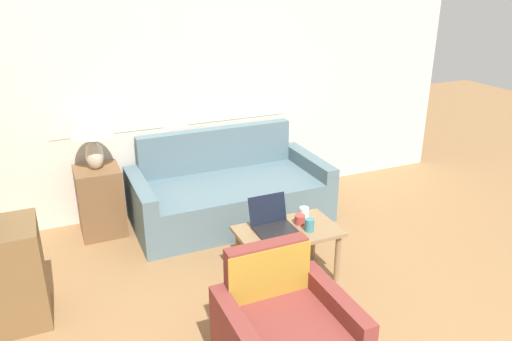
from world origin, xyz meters
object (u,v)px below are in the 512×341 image
couch (228,194)px  cup_yellow (309,225)px  cup_white (300,220)px  cup_navy (304,212)px  table_lamp (91,128)px  coffee_table (288,237)px  laptop (272,222)px

couch → cup_yellow: bearing=-82.2°
cup_white → cup_navy: bearing=44.8°
table_lamp → cup_white: bearing=-44.4°
coffee_table → cup_navy: 0.28m
cup_white → coffee_table: bearing=-158.7°
coffee_table → laptop: size_ratio=2.55×
laptop → cup_navy: 0.33m
coffee_table → cup_navy: cup_navy is taller
couch → laptop: size_ratio=6.10×
coffee_table → cup_navy: bearing=32.2°
table_lamp → laptop: bearing=-49.2°
couch → laptop: (-0.07, -1.18, 0.25)m
coffee_table → cup_white: 0.18m
table_lamp → cup_yellow: (1.42, -1.51, -0.55)m
coffee_table → laptop: 0.17m
laptop → cup_yellow: laptop is taller
table_lamp → cup_white: 2.05m
couch → table_lamp: table_lamp is taller
couch → coffee_table: couch is taller
laptop → table_lamp: bearing=130.8°
laptop → couch: bearing=86.7°
couch → cup_white: 1.23m
table_lamp → cup_navy: 2.05m
couch → cup_navy: 1.17m
cup_navy → cup_yellow: size_ratio=0.86×
table_lamp → cup_yellow: size_ratio=5.51×
couch → table_lamp: 1.48m
table_lamp → coffee_table: 2.03m
laptop → cup_white: (0.24, -0.02, -0.02)m
cup_white → laptop: bearing=175.1°
coffee_table → laptop: laptop is taller
laptop → cup_white: size_ratio=3.71×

